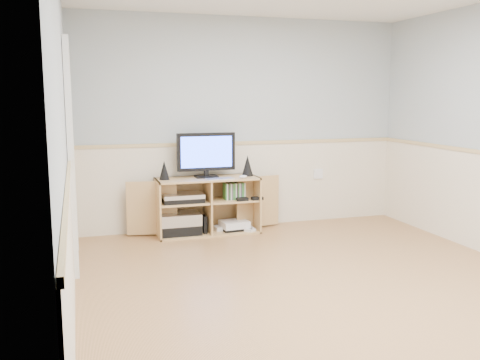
% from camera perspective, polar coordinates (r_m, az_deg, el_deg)
% --- Properties ---
extents(room, '(4.04, 4.54, 2.54)m').
position_cam_1_polar(room, '(4.44, 7.78, 4.16)').
color(room, tan).
rests_on(room, ground).
extents(media_cabinet, '(1.83, 0.44, 0.65)m').
position_cam_1_polar(media_cabinet, '(6.24, -3.59, -2.59)').
color(media_cabinet, tan).
rests_on(media_cabinet, floor).
extents(monitor, '(0.68, 0.18, 0.51)m').
position_cam_1_polar(monitor, '(6.14, -3.63, 2.87)').
color(monitor, black).
rests_on(monitor, media_cabinet).
extents(speaker_left, '(0.12, 0.12, 0.21)m').
position_cam_1_polar(speaker_left, '(6.04, -8.09, 1.04)').
color(speaker_left, black).
rests_on(speaker_left, media_cabinet).
extents(speaker_right, '(0.13, 0.13, 0.24)m').
position_cam_1_polar(speaker_right, '(6.27, 0.80, 1.55)').
color(speaker_right, black).
rests_on(speaker_right, media_cabinet).
extents(keyboard, '(0.32, 0.16, 0.01)m').
position_cam_1_polar(keyboard, '(6.03, -2.15, 0.14)').
color(keyboard, silver).
rests_on(keyboard, media_cabinet).
extents(mouse, '(0.11, 0.08, 0.04)m').
position_cam_1_polar(mouse, '(6.10, 0.33, 0.36)').
color(mouse, white).
rests_on(mouse, media_cabinet).
extents(av_components, '(0.53, 0.34, 0.47)m').
position_cam_1_polar(av_components, '(6.15, -6.34, -3.89)').
color(av_components, black).
rests_on(av_components, media_cabinet).
extents(game_consoles, '(0.46, 0.30, 0.11)m').
position_cam_1_polar(game_consoles, '(6.31, -0.74, -4.88)').
color(game_consoles, white).
rests_on(game_consoles, media_cabinet).
extents(game_cases, '(0.24, 0.14, 0.19)m').
position_cam_1_polar(game_cases, '(6.22, -0.63, -1.17)').
color(game_cases, '#3F8C3F').
rests_on(game_cases, media_cabinet).
extents(wall_outlet, '(0.12, 0.03, 0.12)m').
position_cam_1_polar(wall_outlet, '(6.85, 8.32, 0.65)').
color(wall_outlet, white).
rests_on(wall_outlet, wall_back).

